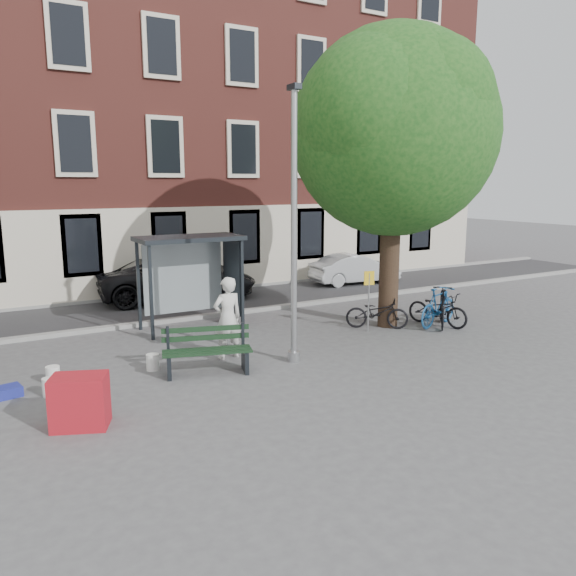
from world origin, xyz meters
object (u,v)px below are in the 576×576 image
(bike_d, at_px, (442,307))
(car_dark, at_px, (178,278))
(notice_sign, at_px, (369,289))
(bike_a, at_px, (377,312))
(bike_c, at_px, (438,309))
(bike_b, at_px, (438,306))
(red_stand, at_px, (80,402))
(painter, at_px, (228,318))
(lamppost, at_px, (294,241))
(bus_shelter, at_px, (202,260))
(car_silver, at_px, (355,269))
(bench, at_px, (207,353))

(bike_d, xyz_separation_m, car_dark, (-5.35, 7.39, 0.19))
(bike_d, xyz_separation_m, notice_sign, (-2.22, 0.57, 0.62))
(bike_a, relative_size, car_dark, 0.32)
(bike_a, height_order, bike_d, bike_d)
(bike_c, distance_m, car_dark, 8.99)
(bike_b, height_order, bike_d, bike_d)
(bike_c, bearing_deg, bike_a, 144.17)
(red_stand, bearing_deg, notice_sign, 17.73)
(painter, bearing_deg, notice_sign, -178.68)
(lamppost, distance_m, bike_d, 5.84)
(bike_c, bearing_deg, bus_shelter, 134.12)
(lamppost, xyz_separation_m, notice_sign, (3.14, 1.29, -1.60))
(lamppost, xyz_separation_m, car_silver, (7.33, 7.61, -2.18))
(car_dark, bearing_deg, notice_sign, -147.40)
(bike_d, height_order, car_dark, car_dark)
(bench, distance_m, notice_sign, 5.32)
(bike_c, bearing_deg, red_stand, 174.81)
(bus_shelter, relative_size, painter, 1.47)
(bench, distance_m, red_stand, 3.25)
(painter, distance_m, notice_sign, 4.35)
(lamppost, height_order, bike_b, lamppost)
(painter, xyz_separation_m, notice_sign, (4.34, 0.29, 0.22))
(bike_c, bearing_deg, notice_sign, 151.21)
(painter, xyz_separation_m, bench, (-0.82, -0.76, -0.52))
(notice_sign, bearing_deg, bike_d, 0.25)
(notice_sign, bearing_deg, bike_c, 2.82)
(notice_sign, bearing_deg, car_dark, 129.35)
(bench, relative_size, car_silver, 0.54)
(car_dark, height_order, notice_sign, notice_sign)
(painter, distance_m, bike_b, 6.49)
(bus_shelter, height_order, red_stand, bus_shelter)
(bike_c, xyz_separation_m, car_silver, (2.04, 6.77, 0.12))
(painter, bearing_deg, red_stand, 29.10)
(bike_d, bearing_deg, red_stand, 54.06)
(bus_shelter, bearing_deg, lamppost, -81.57)
(car_dark, bearing_deg, bike_d, -136.17)
(painter, xyz_separation_m, car_dark, (1.21, 7.11, -0.21))
(lamppost, xyz_separation_m, bike_a, (3.56, 1.43, -2.32))
(bus_shelter, height_order, painter, bus_shelter)
(bus_shelter, distance_m, notice_sign, 4.74)
(bike_a, bearing_deg, lamppost, 148.98)
(lamppost, xyz_separation_m, car_dark, (0.01, 8.11, -2.02))
(bike_a, xyz_separation_m, car_dark, (-3.55, 6.67, 0.30))
(lamppost, xyz_separation_m, bus_shelter, (-0.61, 4.11, -0.87))
(bench, height_order, car_dark, car_dark)
(bike_a, bearing_deg, bike_d, -74.58)
(painter, distance_m, bench, 1.24)
(bike_c, height_order, car_silver, car_silver)
(lamppost, height_order, bus_shelter, lamppost)
(bus_shelter, distance_m, painter, 3.30)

